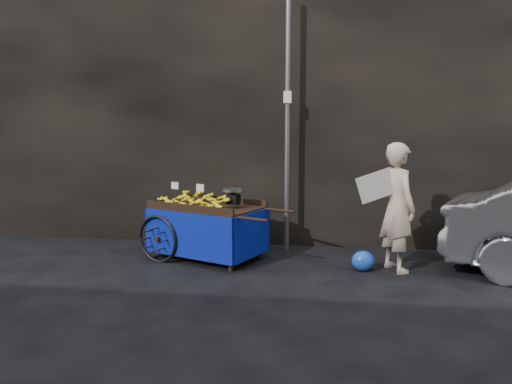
# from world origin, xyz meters

# --- Properties ---
(ground) EXTENTS (80.00, 80.00, 0.00)m
(ground) POSITION_xyz_m (0.00, 0.00, 0.00)
(ground) COLOR black
(ground) RESTS_ON ground
(building_wall) EXTENTS (13.50, 2.00, 5.00)m
(building_wall) POSITION_xyz_m (0.39, 2.60, 2.50)
(building_wall) COLOR black
(building_wall) RESTS_ON ground
(street_pole) EXTENTS (0.12, 0.10, 4.00)m
(street_pole) POSITION_xyz_m (0.30, 1.30, 2.01)
(street_pole) COLOR slate
(street_pole) RESTS_ON ground
(banana_cart) EXTENTS (2.31, 1.68, 1.15)m
(banana_cart) POSITION_xyz_m (-0.87, 0.65, 0.71)
(banana_cart) COLOR black
(banana_cart) RESTS_ON ground
(vendor) EXTENTS (0.92, 0.76, 1.75)m
(vendor) POSITION_xyz_m (1.87, 0.40, 0.88)
(vendor) COLOR #C7AD94
(vendor) RESTS_ON ground
(plastic_bag) EXTENTS (0.31, 0.25, 0.28)m
(plastic_bag) POSITION_xyz_m (1.43, 0.29, 0.14)
(plastic_bag) COLOR blue
(plastic_bag) RESTS_ON ground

